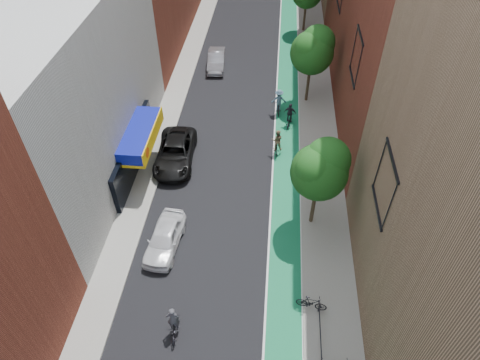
% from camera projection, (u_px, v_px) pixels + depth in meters
% --- Properties ---
extents(bike_lane, '(2.00, 68.00, 0.01)m').
position_uv_depth(bike_lane, '(288.00, 88.00, 39.15)').
color(bike_lane, '#157846').
rests_on(bike_lane, ground).
extents(sidewalk_left, '(2.00, 68.00, 0.15)m').
position_uv_depth(sidewalk_left, '(180.00, 82.00, 39.74)').
color(sidewalk_left, gray).
rests_on(sidewalk_left, ground).
extents(sidewalk_right, '(3.00, 68.00, 0.15)m').
position_uv_depth(sidewalk_right, '(315.00, 89.00, 38.94)').
color(sidewalk_right, gray).
rests_on(sidewalk_right, ground).
extents(building_left_white, '(8.00, 20.00, 12.00)m').
position_uv_depth(building_left_white, '(59.00, 96.00, 27.34)').
color(building_left_white, silver).
rests_on(building_left_white, ground).
extents(tree_near, '(3.40, 3.36, 6.42)m').
position_uv_depth(tree_near, '(321.00, 168.00, 24.34)').
color(tree_near, '#332619').
rests_on(tree_near, ground).
extents(tree_mid, '(3.55, 3.53, 6.74)m').
position_uv_depth(tree_mid, '(313.00, 49.00, 34.24)').
color(tree_mid, '#332619').
rests_on(tree_mid, ground).
extents(parked_car_white, '(2.11, 4.48, 1.48)m').
position_uv_depth(parked_car_white, '(165.00, 238.00, 25.68)').
color(parked_car_white, white).
rests_on(parked_car_white, ground).
extents(parked_car_black, '(2.95, 5.89, 1.60)m').
position_uv_depth(parked_car_black, '(175.00, 153.00, 31.31)').
color(parked_car_black, black).
rests_on(parked_car_black, ground).
extents(parked_car_silver, '(1.89, 4.60, 1.48)m').
position_uv_depth(parked_car_silver, '(216.00, 60.00, 41.42)').
color(parked_car_silver, '#9B9DA4').
rests_on(parked_car_silver, ground).
extents(cyclist_lead, '(0.82, 1.84, 2.14)m').
position_uv_depth(cyclist_lead, '(174.00, 325.00, 21.66)').
color(cyclist_lead, black).
rests_on(cyclist_lead, ground).
extents(cyclist_lane_near, '(0.85, 1.72, 2.06)m').
position_uv_depth(cyclist_lane_near, '(277.00, 144.00, 31.93)').
color(cyclist_lane_near, black).
rests_on(cyclist_lane_near, ground).
extents(cyclist_lane_mid, '(1.03, 1.78, 2.01)m').
position_uv_depth(cyclist_lane_mid, '(290.00, 117.00, 34.56)').
color(cyclist_lane_mid, black).
rests_on(cyclist_lane_mid, ground).
extents(cyclist_lane_far, '(1.27, 1.66, 2.22)m').
position_uv_depth(cyclist_lane_far, '(279.00, 103.00, 35.60)').
color(cyclist_lane_far, black).
rests_on(cyclist_lane_far, ground).
extents(parked_bike_mid, '(1.72, 0.75, 1.00)m').
position_uv_depth(parked_bike_mid, '(312.00, 303.00, 22.64)').
color(parked_bike_mid, black).
rests_on(parked_bike_mid, sidewalk_right).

